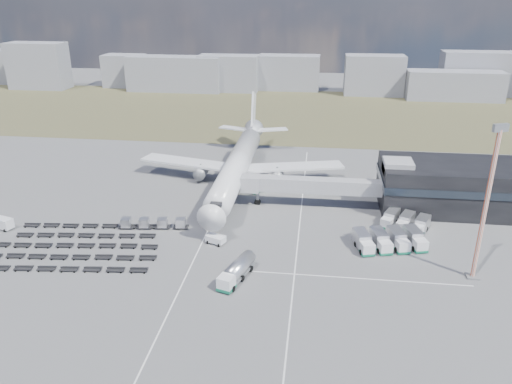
# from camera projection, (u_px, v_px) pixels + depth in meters

# --- Properties ---
(ground) EXTENTS (420.00, 420.00, 0.00)m
(ground) POSITION_uv_depth(u_px,v_px,m) (211.00, 246.00, 93.18)
(ground) COLOR #565659
(ground) RESTS_ON ground
(grass_strip) EXTENTS (420.00, 90.00, 0.01)m
(grass_strip) POSITION_uv_depth(u_px,v_px,m) (270.00, 112.00, 194.18)
(grass_strip) COLOR #4C4B2D
(grass_strip) RESTS_ON ground
(lane_markings) EXTENTS (47.12, 110.00, 0.01)m
(lane_markings) POSITION_uv_depth(u_px,v_px,m) (265.00, 241.00, 94.80)
(lane_markings) COLOR silver
(lane_markings) RESTS_ON ground
(terminal) EXTENTS (30.40, 16.40, 11.00)m
(terminal) POSITION_uv_depth(u_px,v_px,m) (450.00, 185.00, 107.64)
(terminal) COLOR black
(terminal) RESTS_ON ground
(jet_bridge) EXTENTS (30.30, 3.80, 7.05)m
(jet_bridge) POSITION_uv_depth(u_px,v_px,m) (302.00, 185.00, 108.17)
(jet_bridge) COLOR #939399
(jet_bridge) RESTS_ON ground
(airliner) EXTENTS (51.59, 64.53, 17.62)m
(airliner) POSITION_uv_depth(u_px,v_px,m) (238.00, 163.00, 120.91)
(airliner) COLOR silver
(airliner) RESTS_ON ground
(skyline) EXTENTS (307.29, 26.65, 24.48)m
(skyline) POSITION_uv_depth(u_px,v_px,m) (297.00, 73.00, 226.65)
(skyline) COLOR gray
(skyline) RESTS_ON ground
(fuel_tanker) EXTENTS (5.28, 10.04, 3.15)m
(fuel_tanker) POSITION_uv_depth(u_px,v_px,m) (237.00, 271.00, 81.93)
(fuel_tanker) COLOR silver
(fuel_tanker) RESTS_ON ground
(pushback_tug) EXTENTS (4.03, 3.14, 1.57)m
(pushback_tug) POSITION_uv_depth(u_px,v_px,m) (216.00, 240.00, 93.87)
(pushback_tug) COLOR silver
(pushback_tug) RESTS_ON ground
(utility_van) EXTENTS (4.78, 3.18, 2.34)m
(utility_van) POSITION_uv_depth(u_px,v_px,m) (2.00, 223.00, 99.43)
(utility_van) COLOR silver
(utility_van) RESTS_ON ground
(catering_truck) EXTENTS (5.12, 7.29, 3.10)m
(catering_truck) POSITION_uv_depth(u_px,v_px,m) (258.00, 184.00, 118.47)
(catering_truck) COLOR silver
(catering_truck) RESTS_ON ground
(service_trucks_near) EXTENTS (13.63, 9.66, 2.74)m
(service_trucks_near) POSITION_uv_depth(u_px,v_px,m) (389.00, 240.00, 92.22)
(service_trucks_near) COLOR silver
(service_trucks_near) RESTS_ON ground
(service_trucks_far) EXTENTS (10.27, 9.28, 2.55)m
(service_trucks_far) POSITION_uv_depth(u_px,v_px,m) (405.00, 222.00, 99.64)
(service_trucks_far) COLOR silver
(service_trucks_far) RESTS_ON ground
(uld_row) EXTENTS (14.00, 3.43, 1.92)m
(uld_row) POSITION_uv_depth(u_px,v_px,m) (153.00, 223.00, 99.61)
(uld_row) COLOR black
(uld_row) RESTS_ON ground
(baggage_dollies) EXTENTS (32.66, 21.10, 0.72)m
(baggage_dollies) POSITION_uv_depth(u_px,v_px,m) (75.00, 246.00, 92.46)
(baggage_dollies) COLOR black
(baggage_dollies) RESTS_ON ground
(floodlight_mast) EXTENTS (2.49, 2.02, 26.20)m
(floodlight_mast) POSITION_uv_depth(u_px,v_px,m) (486.00, 205.00, 78.15)
(floodlight_mast) COLOR #C4441F
(floodlight_mast) RESTS_ON ground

